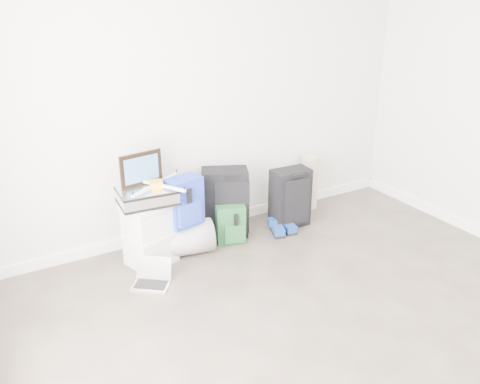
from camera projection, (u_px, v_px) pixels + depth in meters
ground at (382, 378)px, 3.24m from camera, size 5.00×5.00×0.00m
room_envelope at (416, 113)px, 2.59m from camera, size 4.52×5.02×2.71m
boxes_stack at (150, 233)px, 4.47m from camera, size 0.48×0.43×0.58m
briefcase at (147, 196)px, 4.33m from camera, size 0.50×0.39×0.14m
painting at (141, 169)px, 4.32m from camera, size 0.38×0.08×0.29m
drone at (156, 184)px, 4.31m from camera, size 0.54×0.54×0.05m
duffel_bag at (185, 238)px, 4.66m from camera, size 0.56×0.41×0.32m
blue_backpack at (184, 202)px, 4.50m from camera, size 0.35×0.29×0.44m
large_suitcase at (226, 203)px, 4.95m from camera, size 0.50×0.43×0.68m
green_backpack at (231, 225)px, 4.86m from camera, size 0.31×0.27×0.38m
carry_on at (290, 198)px, 5.15m from camera, size 0.40×0.27×0.61m
shoes at (282, 227)px, 5.11m from camera, size 0.29×0.29×0.09m
rolled_rug at (309, 182)px, 5.58m from camera, size 0.20×0.20×0.60m
laptop at (152, 278)px, 4.24m from camera, size 0.37×0.36×0.22m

